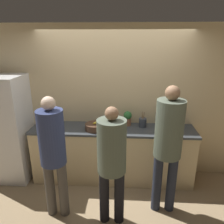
{
  "coord_description": "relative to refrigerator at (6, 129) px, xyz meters",
  "views": [
    {
      "loc": [
        0.21,
        -2.99,
        2.38
      ],
      "look_at": [
        0.0,
        0.14,
        1.31
      ],
      "focal_mm": 35.0,
      "sensor_mm": 36.0,
      "label": 1
    }
  ],
  "objects": [
    {
      "name": "ground_plane",
      "position": [
        1.81,
        -0.29,
        -0.91
      ],
      "size": [
        14.0,
        14.0,
        0.0
      ],
      "primitive_type": "plane",
      "color": "#9E8460"
    },
    {
      "name": "wall_back",
      "position": [
        1.81,
        0.34,
        0.39
      ],
      "size": [
        5.2,
        0.06,
        2.6
      ],
      "color": "#D6BC8C",
      "rests_on": "ground_plane"
    },
    {
      "name": "counter",
      "position": [
        1.81,
        0.05,
        -0.43
      ],
      "size": [
        2.71,
        0.61,
        0.96
      ],
      "color": "beige",
      "rests_on": "ground_plane"
    },
    {
      "name": "refrigerator",
      "position": [
        0.0,
        0.0,
        0.0
      ],
      "size": [
        0.73,
        0.66,
        1.81
      ],
      "color": "white",
      "rests_on": "ground_plane"
    },
    {
      "name": "person_left",
      "position": [
        1.09,
        -0.85,
        0.11
      ],
      "size": [
        0.33,
        0.33,
        1.72
      ],
      "color": "#4C4742",
      "rests_on": "ground_plane"
    },
    {
      "name": "person_center",
      "position": [
        1.85,
        -0.92,
        0.07
      ],
      "size": [
        0.36,
        0.36,
        1.63
      ],
      "color": "black",
      "rests_on": "ground_plane"
    },
    {
      "name": "person_right",
      "position": [
        2.58,
        -0.66,
        0.2
      ],
      "size": [
        0.36,
        0.36,
        1.84
      ],
      "color": "#232838",
      "rests_on": "ground_plane"
    },
    {
      "name": "fruit_bowl",
      "position": [
        1.52,
        -0.05,
        0.1
      ],
      "size": [
        0.31,
        0.31,
        0.15
      ],
      "color": "#4C3323",
      "rests_on": "counter"
    },
    {
      "name": "utensil_crock",
      "position": [
        2.3,
        0.14,
        0.13
      ],
      "size": [
        0.13,
        0.13,
        0.26
      ],
      "color": "#3D424C",
      "rests_on": "counter"
    },
    {
      "name": "bottle_green",
      "position": [
        2.85,
        0.16,
        0.12
      ],
      "size": [
        0.08,
        0.08,
        0.19
      ],
      "color": "#236033",
      "rests_on": "counter"
    },
    {
      "name": "bottle_amber",
      "position": [
        2.8,
        0.01,
        0.12
      ],
      "size": [
        0.07,
        0.07,
        0.18
      ],
      "color": "brown",
      "rests_on": "counter"
    },
    {
      "name": "cup_blue",
      "position": [
        0.73,
        0.1,
        0.09
      ],
      "size": [
        0.07,
        0.07,
        0.08
      ],
      "color": "#335184",
      "rests_on": "counter"
    },
    {
      "name": "potted_plant",
      "position": [
        2.05,
        0.19,
        0.19
      ],
      "size": [
        0.14,
        0.14,
        0.25
      ],
      "color": "#9E6042",
      "rests_on": "counter"
    }
  ]
}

